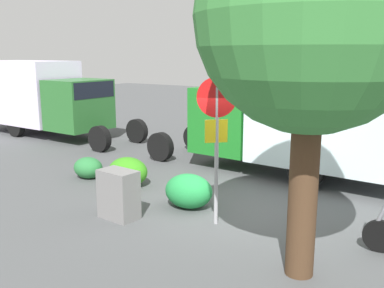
{
  "coord_description": "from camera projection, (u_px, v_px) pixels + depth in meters",
  "views": [
    {
      "loc": [
        -3.98,
        7.83,
        3.31
      ],
      "look_at": [
        1.13,
        0.1,
        1.38
      ],
      "focal_mm": 40.54,
      "sensor_mm": 36.0,
      "label": 1
    }
  ],
  "objects": [
    {
      "name": "bike_rack_hoop",
      "position": [
        120.0,
        200.0,
        10.03
      ],
      "size": [
        0.85,
        0.06,
        0.85
      ],
      "primitive_type": "torus",
      "rotation": [
        1.57,
        0.0,
        -0.01
      ],
      "color": "#B7B7BC",
      "rests_on": "ground"
    },
    {
      "name": "shrub_near_sign",
      "position": [
        88.0,
        168.0,
        11.72
      ],
      "size": [
        0.84,
        0.69,
        0.57
      ],
      "primitive_type": "ellipsoid",
      "color": "#2A7239",
      "rests_on": "ground"
    },
    {
      "name": "utility_cabinet",
      "position": [
        119.0,
        194.0,
        8.82
      ],
      "size": [
        0.83,
        0.56,
        1.01
      ],
      "primitive_type": "cube",
      "rotation": [
        0.0,
        0.0,
        -0.08
      ],
      "color": "slate",
      "rests_on": "ground"
    },
    {
      "name": "box_truck_far",
      "position": [
        42.0,
        95.0,
        17.81
      ],
      "size": [
        7.94,
        2.36,
        3.02
      ],
      "rotation": [
        0.0,
        0.0,
        3.12
      ],
      "color": "black",
      "rests_on": "ground"
    },
    {
      "name": "ground_plane",
      "position": [
        239.0,
        212.0,
        9.22
      ],
      "size": [
        60.0,
        60.0,
        0.0
      ],
      "primitive_type": "plane",
      "color": "#4B4D4E"
    },
    {
      "name": "shrub_mid_verge",
      "position": [
        128.0,
        172.0,
        11.03
      ],
      "size": [
        1.08,
        0.88,
        0.73
      ],
      "primitive_type": "ellipsoid",
      "color": "#358B1B",
      "rests_on": "ground"
    },
    {
      "name": "shrub_by_tree",
      "position": [
        189.0,
        191.0,
        9.46
      ],
      "size": [
        1.09,
        0.89,
        0.74
      ],
      "primitive_type": "ellipsoid",
      "color": "#228840",
      "rests_on": "ground"
    },
    {
      "name": "box_truck_near",
      "position": [
        300.0,
        121.0,
        11.71
      ],
      "size": [
        7.85,
        2.53,
        2.68
      ],
      "rotation": [
        0.0,
        0.0,
        -0.05
      ],
      "color": "black",
      "rests_on": "ground"
    },
    {
      "name": "street_tree",
      "position": [
        313.0,
        17.0,
        5.88
      ],
      "size": [
        3.28,
        3.28,
        5.47
      ],
      "color": "#47301E",
      "rests_on": "ground"
    },
    {
      "name": "stop_sign",
      "position": [
        217.0,
        128.0,
        8.21
      ],
      "size": [
        0.71,
        0.33,
        2.89
      ],
      "color": "#9E9EA3",
      "rests_on": "ground"
    }
  ]
}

